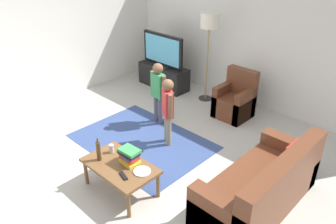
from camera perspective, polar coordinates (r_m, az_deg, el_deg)
The scene contains 17 objects.
ground at distance 5.13m, azimuth -4.71°, elevation -8.71°, with size 7.80×7.80×0.00m, color #B2ADA3.
wall_back at distance 6.69m, azimuth 14.77°, elevation 12.37°, with size 6.00×0.12×2.70m, color silver.
wall_left at distance 6.90m, azimuth -22.40°, elevation 11.67°, with size 0.12×6.00×2.70m, color silver.
area_rug at distance 5.62m, azimuth -4.43°, elevation -5.01°, with size 2.20×1.60×0.01m, color #33477A.
tv_stand at distance 7.52m, azimuth -0.75°, elevation 6.11°, with size 1.20×0.44×0.50m.
tv at distance 7.30m, azimuth -0.89°, elevation 10.47°, with size 1.10×0.28×0.71m.
couch at distance 4.38m, azimuth 16.10°, elevation -12.56°, with size 0.80×1.80×0.86m.
armchair at distance 6.37m, azimuth 11.49°, elevation 1.80°, with size 0.60×0.60×0.90m.
floor_lamp at distance 6.56m, azimuth 7.12°, elevation 14.52°, with size 0.36×0.36×1.78m.
child_near_tv at distance 5.84m, azimuth -1.71°, elevation 4.11°, with size 0.38×0.18×1.15m.
child_center at distance 5.23m, azimuth -0.04°, elevation 1.01°, with size 0.34×0.24×1.14m.
coffee_table at distance 4.46m, azimuth -8.19°, elevation -9.41°, with size 1.00×0.60×0.42m.
book_stack at distance 4.39m, azimuth -6.64°, elevation -7.45°, with size 0.28×0.22×0.21m.
bottle at distance 4.48m, azimuth -11.81°, elevation -6.53°, with size 0.06×0.06×0.33m.
tv_remote at distance 4.23m, azimuth -7.64°, elevation -10.77°, with size 0.17×0.05×0.02m, color black.
soda_can at distance 4.64m, azimuth -9.65°, elevation -6.19°, with size 0.07×0.07×0.12m, color silver.
plate at distance 4.27m, azimuth -4.46°, elevation -10.10°, with size 0.22×0.22×0.02m.
Camera 1 is at (3.14, -2.65, 3.07)m, focal length 35.59 mm.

